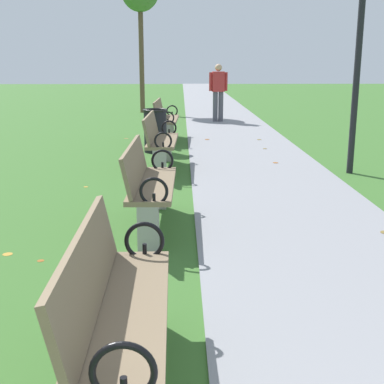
% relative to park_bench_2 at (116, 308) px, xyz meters
% --- Properties ---
extents(paved_walkway, '(2.25, 44.00, 0.02)m').
position_rel_park_bench_2_xyz_m(paved_walkway, '(1.63, 14.86, -0.48)').
color(paved_walkway, gray).
rests_on(paved_walkway, ground).
extents(park_bench_2, '(0.49, 1.61, 0.90)m').
position_rel_park_bench_2_xyz_m(park_bench_2, '(0.00, 0.00, 0.00)').
color(park_bench_2, '#7A664C').
rests_on(park_bench_2, ground).
extents(park_bench_3, '(0.50, 1.61, 0.90)m').
position_rel_park_bench_2_xyz_m(park_bench_3, '(0.00, 2.88, 0.00)').
color(park_bench_3, '#7A664C').
rests_on(park_bench_3, ground).
extents(park_bench_4, '(0.53, 1.62, 0.90)m').
position_rel_park_bench_2_xyz_m(park_bench_4, '(0.00, 5.95, 0.00)').
color(park_bench_4, '#7A664C').
rests_on(park_bench_4, ground).
extents(park_bench_5, '(0.54, 1.62, 0.90)m').
position_rel_park_bench_2_xyz_m(park_bench_5, '(0.00, 9.12, 0.00)').
color(park_bench_5, '#7A664C').
rests_on(park_bench_5, ground).
extents(pedestrian_walking, '(0.53, 0.24, 1.62)m').
position_rel_park_bench_2_xyz_m(pedestrian_walking, '(1.42, 12.66, 0.44)').
color(pedestrian_walking, '#4C4C56').
rests_on(pedestrian_walking, paved_walkway).
extents(trash_bin, '(0.48, 0.48, 0.84)m').
position_rel_park_bench_2_xyz_m(trash_bin, '(-0.15, 7.63, -0.06)').
color(trash_bin, black).
rests_on(trash_bin, ground).
extents(lamp_post, '(0.28, 0.28, 3.48)m').
position_rel_park_bench_2_xyz_m(lamp_post, '(3.05, 5.61, 1.82)').
color(lamp_post, black).
rests_on(lamp_post, ground).
extents(scattered_leaves, '(3.93, 14.59, 0.02)m').
position_rel_park_bench_2_xyz_m(scattered_leaves, '(0.31, 2.93, -0.47)').
color(scattered_leaves, brown).
rests_on(scattered_leaves, ground).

